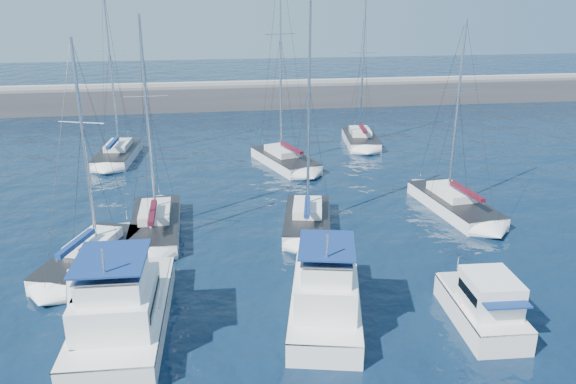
{
  "coord_description": "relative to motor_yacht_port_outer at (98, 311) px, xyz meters",
  "views": [
    {
      "loc": [
        -3.16,
        -24.37,
        14.84
      ],
      "look_at": [
        1.76,
        8.36,
        3.0
      ],
      "focal_mm": 35.0,
      "sensor_mm": 36.0,
      "label": 1
    }
  ],
  "objects": [
    {
      "name": "breakwater",
      "position": [
        8.47,
        52.81,
        0.11
      ],
      "size": [
        160.0,
        6.0,
        4.45
      ],
      "color": "#424244",
      "rests_on": "ground"
    },
    {
      "name": "sailboat_back_c",
      "position": [
        21.05,
        30.84,
        -0.41
      ],
      "size": [
        3.93,
        7.65,
        14.65
      ],
      "rotation": [
        0.0,
        0.0,
        -0.12
      ],
      "color": "white",
      "rests_on": "ground"
    },
    {
      "name": "sailboat_mid_c",
      "position": [
        11.71,
        10.34,
        -0.41
      ],
      "size": [
        4.38,
        7.81,
        14.94
      ],
      "rotation": [
        0.0,
        0.0,
        -0.2
      ],
      "color": "white",
      "rests_on": "ground"
    },
    {
      "name": "ground",
      "position": [
        8.47,
        0.81,
        -0.94
      ],
      "size": [
        220.0,
        220.0,
        0.0
      ],
      "primitive_type": "plane",
      "color": "black",
      "rests_on": "ground"
    },
    {
      "name": "sailboat_back_a",
      "position": [
        -2.93,
        28.83,
        -0.41
      ],
      "size": [
        3.79,
        8.35,
        15.99
      ],
      "rotation": [
        0.0,
        0.0,
        -0.09
      ],
      "color": "white",
      "rests_on": "ground"
    },
    {
      "name": "sailboat_mid_b",
      "position": [
        1.77,
        11.06,
        -0.43
      ],
      "size": [
        3.18,
        8.68,
        13.98
      ],
      "rotation": [
        0.0,
        0.0,
        0.01
      ],
      "color": "silver",
      "rests_on": "ground"
    },
    {
      "name": "motor_yacht_port_inner",
      "position": [
        1.12,
        -0.48,
        0.19
      ],
      "size": [
        4.3,
        9.66,
        4.69
      ],
      "rotation": [
        0.0,
        0.0,
        -0.04
      ],
      "color": "white",
      "rests_on": "ground"
    },
    {
      "name": "motor_yacht_port_outer",
      "position": [
        0.0,
        0.0,
        0.0
      ],
      "size": [
        4.16,
        7.4,
        3.2
      ],
      "rotation": [
        0.0,
        0.0,
        0.22
      ],
      "color": "silver",
      "rests_on": "ground"
    },
    {
      "name": "sailboat_mid_e",
      "position": [
        22.66,
        11.81,
        -0.44
      ],
      "size": [
        3.98,
        8.99,
        13.58
      ],
      "rotation": [
        0.0,
        0.0,
        0.11
      ],
      "color": "white",
      "rests_on": "ground"
    },
    {
      "name": "motor_yacht_stbd_inner",
      "position": [
        10.56,
        -0.66,
        0.19
      ],
      "size": [
        5.12,
        9.24,
        4.69
      ],
      "rotation": [
        0.0,
        0.0,
        -0.22
      ],
      "color": "white",
      "rests_on": "ground"
    },
    {
      "name": "sailboat_back_b",
      "position": [
        12.26,
        24.64,
        -0.38
      ],
      "size": [
        5.6,
        8.81,
        18.47
      ],
      "rotation": [
        0.0,
        0.0,
        0.32
      ],
      "color": "silver",
      "rests_on": "ground"
    },
    {
      "name": "sailboat_mid_a",
      "position": [
        -1.55,
        6.85,
        -0.44
      ],
      "size": [
        5.47,
        8.39,
        13.02
      ],
      "rotation": [
        0.0,
        0.0,
        -0.34
      ],
      "color": "white",
      "rests_on": "ground"
    },
    {
      "name": "motor_yacht_stbd_outer",
      "position": [
        17.73,
        -2.36,
        -0.0
      ],
      "size": [
        2.89,
        5.79,
        3.2
      ],
      "rotation": [
        0.0,
        0.0,
        -0.06
      ],
      "color": "white",
      "rests_on": "ground"
    }
  ]
}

